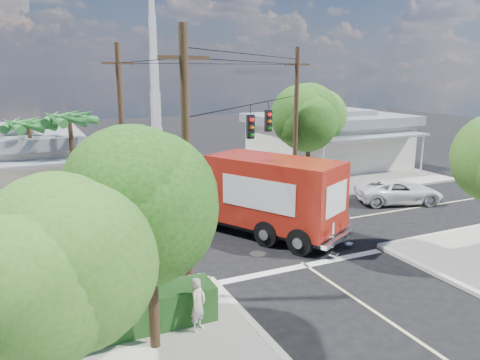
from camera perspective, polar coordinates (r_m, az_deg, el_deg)
ground at (r=22.71m, az=2.14°, el=-6.46°), size 120.00×120.00×0.00m
sidewalk_ne at (r=37.13m, az=9.52°, el=1.20°), size 14.12×14.12×0.14m
sidewalk_nw at (r=30.88m, az=-26.16°, el=-2.39°), size 14.12×14.12×0.14m
road_markings at (r=21.49m, az=3.93°, el=-7.62°), size 32.00×32.00×0.01m
building_ne at (r=38.54m, az=10.73°, el=4.98°), size 11.80×10.20×4.50m
radio_tower at (r=40.42m, az=-10.30°, el=10.10°), size 0.80×0.80×17.00m
tree_sw_front at (r=12.28m, az=-10.95°, el=-2.55°), size 3.88×3.78×6.03m
tree_sw_back at (r=9.74m, az=-21.71°, el=-10.17°), size 3.56×3.42×5.41m
tree_ne_front at (r=31.02m, az=8.49°, el=7.71°), size 4.21×4.14×6.66m
tree_ne_back at (r=34.34m, az=10.10°, el=7.18°), size 3.77×3.66×5.82m
palm_nw_front at (r=26.77m, az=-20.06°, el=6.83°), size 3.01×3.08×5.59m
palm_nw_back at (r=28.21m, az=-24.34°, el=5.98°), size 3.01×3.08×5.19m
utility_poles at (r=22.41m, az=-3.27°, el=5.58°), size 12.00×10.68×9.00m
picket_fence at (r=15.25m, az=-15.23°, el=-14.35°), size 5.94×0.06×1.00m
hedge_sw at (r=14.52m, az=-15.47°, el=-15.81°), size 6.20×1.20×1.10m
vending_boxes at (r=30.82m, az=7.70°, el=0.02°), size 1.90×0.50×1.10m
delivery_truck at (r=22.11m, az=2.43°, el=-1.85°), size 6.31×8.79×3.74m
parked_car at (r=29.13m, az=18.79°, el=-1.32°), size 5.50×3.83×1.40m
pedestrian at (r=14.17m, az=-5.13°, el=-14.86°), size 0.71×0.69×1.64m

